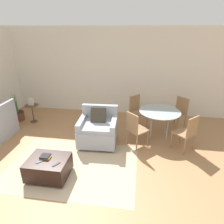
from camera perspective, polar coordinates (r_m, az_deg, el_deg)
ground_plane at (r=3.84m, az=-11.25°, el=-22.50°), size 20.00×20.00×0.00m
wall_back at (r=6.55m, az=-1.14°, el=11.38°), size 12.00×0.06×2.75m
area_rug at (r=4.46m, az=-11.12°, el=-14.81°), size 2.68×1.88×0.01m
armchair at (r=4.99m, az=-3.97°, el=-4.99°), size 0.95×0.92×0.91m
ottoman at (r=4.19m, az=-17.66°, el=-14.72°), size 0.77×0.62×0.40m
book_stack at (r=4.11m, az=-18.49°, el=-12.02°), size 0.20×0.17×0.05m
tv_remote_primary at (r=3.90m, az=-15.66°, el=-14.19°), size 0.13×0.16×0.01m
tv_remote_secondary at (r=4.05m, az=-19.93°, el=-13.20°), size 0.14×0.14×0.01m
potted_plant at (r=6.92m, az=-25.57°, el=-0.59°), size 0.43×0.43×0.98m
side_table at (r=6.51m, az=-21.83°, el=0.48°), size 0.39×0.39×0.55m
picture_frame at (r=6.42m, az=-22.19°, el=2.72°), size 0.17×0.07×0.21m
dining_table at (r=5.28m, az=13.43°, el=-0.62°), size 1.06×1.06×0.72m
dining_chair_near_left at (r=4.77m, az=6.59°, el=-4.44°), size 0.59×0.59×0.90m
dining_chair_near_right at (r=4.90m, az=20.78°, el=-5.14°), size 0.59×0.59×0.90m
dining_chair_far_left at (r=5.86m, az=7.08°, el=0.96°), size 0.59×0.59×0.90m
dining_chair_far_right at (r=5.96m, az=18.65°, el=0.28°), size 0.59×0.59×0.90m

